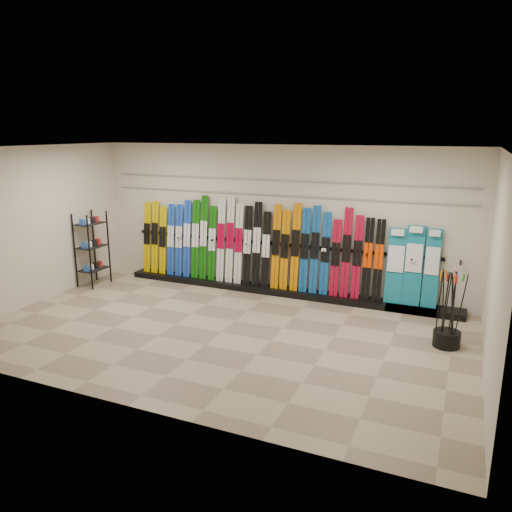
% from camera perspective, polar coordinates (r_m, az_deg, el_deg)
% --- Properties ---
extents(floor, '(8.00, 8.00, 0.00)m').
position_cam_1_polar(floor, '(8.43, -3.99, -8.67)').
color(floor, '#85715B').
rests_on(floor, ground).
extents(back_wall, '(8.00, 0.00, 8.00)m').
position_cam_1_polar(back_wall, '(10.21, 2.28, 4.18)').
color(back_wall, beige).
rests_on(back_wall, floor).
extents(left_wall, '(0.00, 5.00, 5.00)m').
position_cam_1_polar(left_wall, '(10.41, -24.18, 3.13)').
color(left_wall, beige).
rests_on(left_wall, floor).
extents(right_wall, '(0.00, 5.00, 5.00)m').
position_cam_1_polar(right_wall, '(7.13, 25.74, -1.64)').
color(right_wall, beige).
rests_on(right_wall, floor).
extents(ceiling, '(8.00, 8.00, 0.00)m').
position_cam_1_polar(ceiling, '(7.78, -4.37, 12.14)').
color(ceiling, silver).
rests_on(ceiling, back_wall).
extents(ski_rack_base, '(8.00, 0.40, 0.12)m').
position_cam_1_polar(ski_rack_base, '(10.29, 2.93, -4.03)').
color(ski_rack_base, black).
rests_on(ski_rack_base, floor).
extents(skis, '(5.37, 0.22, 1.81)m').
position_cam_1_polar(skis, '(10.33, -0.45, 1.18)').
color(skis, '#CBAC00').
rests_on(skis, ski_rack_base).
extents(snowboards, '(0.94, 0.23, 1.48)m').
position_cam_1_polar(snowboards, '(9.60, 17.45, -1.16)').
color(snowboards, '#14728C').
rests_on(snowboards, ski_rack_base).
extents(accessory_rack, '(0.40, 0.60, 1.59)m').
position_cam_1_polar(accessory_rack, '(11.26, -18.23, 0.76)').
color(accessory_rack, black).
rests_on(accessory_rack, floor).
extents(pole_bin, '(0.41, 0.41, 0.25)m').
position_cam_1_polar(pole_bin, '(8.39, 20.94, -8.82)').
color(pole_bin, black).
rests_on(pole_bin, floor).
extents(ski_poles, '(0.41, 0.35, 1.18)m').
position_cam_1_polar(ski_poles, '(8.22, 21.15, -5.71)').
color(ski_poles, black).
rests_on(ski_poles, pole_bin).
extents(slatwall_rail_0, '(7.60, 0.02, 0.03)m').
position_cam_1_polar(slatwall_rail_0, '(10.12, 2.27, 6.95)').
color(slatwall_rail_0, gray).
rests_on(slatwall_rail_0, back_wall).
extents(slatwall_rail_1, '(7.60, 0.02, 0.03)m').
position_cam_1_polar(slatwall_rail_1, '(10.09, 2.28, 8.65)').
color(slatwall_rail_1, gray).
rests_on(slatwall_rail_1, back_wall).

